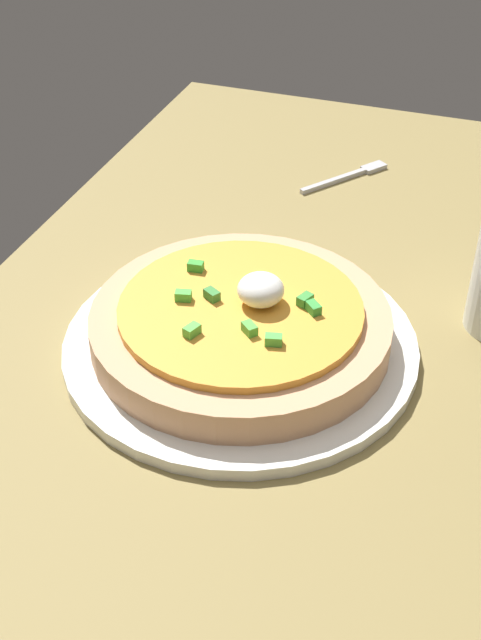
# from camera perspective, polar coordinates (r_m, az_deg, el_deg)

# --- Properties ---
(dining_table) EXTENTS (1.14, 0.74, 0.02)m
(dining_table) POSITION_cam_1_polar(r_m,az_deg,el_deg) (0.65, 8.04, -7.60)
(dining_table) COLOR olive
(dining_table) RESTS_ON ground
(plate) EXTENTS (0.29, 0.29, 0.01)m
(plate) POSITION_cam_1_polar(r_m,az_deg,el_deg) (0.70, 0.00, -1.65)
(plate) COLOR white
(plate) RESTS_ON dining_table
(pizza) EXTENTS (0.24, 0.24, 0.06)m
(pizza) POSITION_cam_1_polar(r_m,az_deg,el_deg) (0.69, 0.02, -0.22)
(pizza) COLOR tan
(pizza) RESTS_ON plate
(fork) EXTENTS (0.10, 0.08, 0.00)m
(fork) POSITION_cam_1_polar(r_m,az_deg,el_deg) (0.96, 7.32, 9.49)
(fork) COLOR #B7B7BC
(fork) RESTS_ON dining_table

